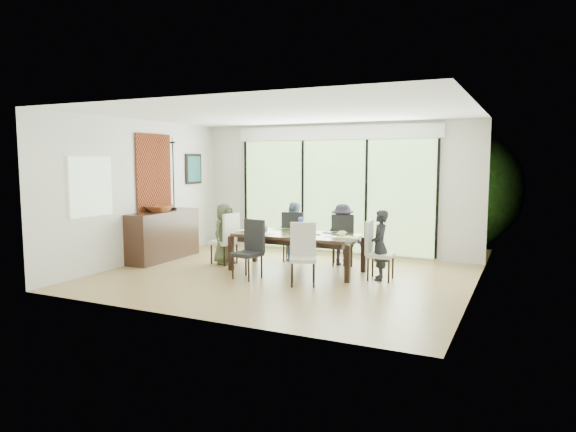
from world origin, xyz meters
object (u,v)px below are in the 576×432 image
at_px(person_left_end, 225,234).
at_px(cup_a, 265,228).
at_px(table_top, 297,235).
at_px(bowl, 159,209).
at_px(person_right_end, 380,245).
at_px(chair_near_right, 303,254).
at_px(chair_far_right, 343,239).
at_px(person_far_left, 293,232).
at_px(chair_far_left, 294,236).
at_px(person_far_right, 342,235).
at_px(chair_left_end, 224,238).
at_px(vase, 301,231).
at_px(chair_near_left, 247,249).
at_px(cup_b, 302,233).
at_px(laptop, 252,231).
at_px(chair_right_end, 381,250).
at_px(sideboard, 164,235).
at_px(cup_c, 342,233).

distance_m(person_left_end, cup_a, 0.81).
distance_m(table_top, bowl, 2.84).
bearing_deg(person_right_end, chair_near_right, -62.87).
height_order(person_left_end, cup_a, person_left_end).
height_order(chair_far_right, person_right_end, person_right_end).
distance_m(person_far_left, cup_a, 0.74).
height_order(chair_far_left, chair_far_right, same).
height_order(person_left_end, person_far_right, same).
relative_size(table_top, person_left_end, 1.86).
distance_m(chair_far_right, cup_a, 1.45).
relative_size(chair_far_left, person_right_end, 0.85).
relative_size(chair_left_end, vase, 9.17).
bearing_deg(person_far_right, table_top, 54.38).
relative_size(chair_left_end, person_left_end, 0.85).
bearing_deg(chair_near_left, cup_b, 59.63).
bearing_deg(table_top, cup_b, -33.69).
relative_size(chair_far_left, chair_near_right, 1.00).
bearing_deg(cup_a, chair_far_left, 70.35).
relative_size(person_far_right, laptop, 3.91).
relative_size(person_far_left, vase, 10.75).
bearing_deg(cup_b, person_left_end, 176.49).
xyz_separation_m(chair_right_end, sideboard, (-4.30, -0.14, -0.01)).
xyz_separation_m(chair_left_end, vase, (1.55, 0.05, 0.23)).
bearing_deg(person_far_left, chair_near_left, 81.41).
distance_m(cup_c, bowl, 3.63).
bearing_deg(vase, person_left_end, -178.13).
height_order(chair_near_right, person_far_left, person_far_left).
height_order(chair_right_end, chair_far_right, same).
height_order(chair_left_end, cup_a, chair_left_end).
relative_size(chair_right_end, bowl, 1.94).
relative_size(person_far_left, laptop, 3.91).
bearing_deg(chair_far_left, laptop, 51.42).
distance_m(cup_a, cup_b, 0.89).
distance_m(person_left_end, bowl, 1.42).
height_order(chair_left_end, bowl, bowl).
height_order(chair_far_left, person_left_end, person_left_end).
distance_m(chair_far_left, cup_b, 1.14).
relative_size(chair_right_end, person_far_left, 0.85).
xyz_separation_m(chair_near_right, person_left_end, (-1.98, 0.87, 0.08)).
distance_m(person_left_end, sideboard, 1.33).
relative_size(chair_left_end, person_right_end, 0.85).
height_order(chair_far_right, person_far_left, person_far_left).
xyz_separation_m(person_far_left, cup_a, (-0.25, -0.68, 0.14)).
height_order(chair_far_right, person_far_right, person_far_right).
distance_m(chair_far_right, cup_b, 1.05).
xyz_separation_m(person_left_end, laptop, (0.63, -0.10, 0.10)).
distance_m(chair_right_end, person_right_end, 0.09).
relative_size(chair_far_right, cup_c, 8.87).
height_order(sideboard, bowl, bowl).
bearing_deg(person_far_right, chair_near_right, 86.23).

